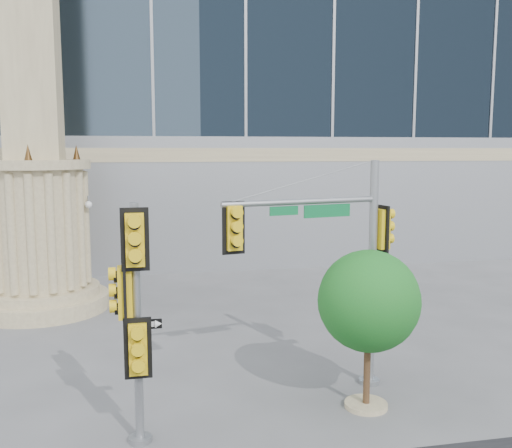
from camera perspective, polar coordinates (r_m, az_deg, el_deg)
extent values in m
plane|color=#545456|center=(12.59, 1.75, -18.10)|extent=(120.00, 120.00, 0.00)
cylinder|color=tan|center=(20.99, -20.53, -7.33)|extent=(4.40, 4.40, 0.50)
cylinder|color=tan|center=(20.89, -20.58, -6.26)|extent=(3.80, 3.80, 0.30)
cylinder|color=tan|center=(20.51, -20.86, -0.41)|extent=(3.00, 3.00, 4.00)
cylinder|color=tan|center=(20.34, -21.14, 5.60)|extent=(3.50, 3.50, 0.30)
cone|color=#472D14|center=(20.16, -17.52, 6.88)|extent=(0.24, 0.24, 0.50)
cylinder|color=slate|center=(14.09, 11.25, -15.13)|extent=(0.49, 0.49, 0.10)
cylinder|color=slate|center=(13.33, 11.53, -4.96)|extent=(0.19, 0.19, 5.20)
cylinder|color=slate|center=(12.14, 4.63, 2.23)|extent=(3.59, 0.84, 0.12)
cube|color=#0C6432|center=(12.43, 7.13, 1.32)|extent=(1.11, 0.26, 0.28)
cube|color=yellow|center=(11.56, -2.27, -0.39)|extent=(0.51, 0.33, 1.08)
cube|color=yellow|center=(13.29, 12.51, -0.48)|extent=(0.33, 0.51, 1.08)
cube|color=black|center=(13.21, 11.84, -4.51)|extent=(0.79, 0.18, 0.26)
cube|color=#B11018|center=(13.34, 11.77, -7.06)|extent=(0.28, 0.08, 0.40)
cylinder|color=slate|center=(11.60, -11.49, -20.32)|extent=(0.43, 0.43, 0.11)
cylinder|color=slate|center=(10.76, -11.79, -9.91)|extent=(0.16, 0.16, 4.50)
cube|color=yellow|center=(10.20, -12.02, -1.52)|extent=(0.50, 0.26, 1.12)
cube|color=yellow|center=(10.59, -12.96, -6.68)|extent=(0.26, 0.50, 1.12)
cube|color=yellow|center=(10.68, -11.73, -12.07)|extent=(0.50, 0.26, 1.12)
cube|color=black|center=(10.64, -10.91, -9.82)|extent=(0.56, 0.04, 0.18)
cylinder|color=tan|center=(12.90, 10.94, -17.33)|extent=(0.91, 0.91, 0.10)
cylinder|color=#382314|center=(12.57, 11.04, -13.77)|extent=(0.14, 0.14, 1.82)
sphere|color=#16631F|center=(12.13, 11.21, -7.53)|extent=(2.12, 2.12, 2.12)
sphere|color=#16631F|center=(12.61, 12.66, -8.42)|extent=(1.31, 1.31, 1.31)
sphere|color=#16631F|center=(11.84, 10.06, -9.14)|extent=(1.11, 1.11, 1.11)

